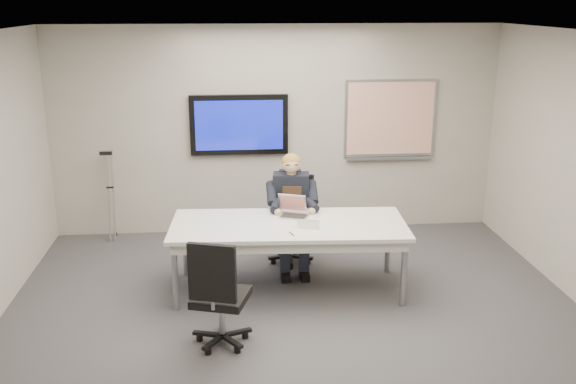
{
  "coord_description": "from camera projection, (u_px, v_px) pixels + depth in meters",
  "views": [
    {
      "loc": [
        -0.62,
        -5.48,
        3.1
      ],
      "look_at": [
        -0.02,
        1.07,
        1.12
      ],
      "focal_mm": 40.0,
      "sensor_mm": 36.0,
      "label": 1
    }
  ],
  "objects": [
    {
      "name": "floor",
      "position": [
        300.0,
        335.0,
        6.18
      ],
      "size": [
        6.0,
        6.0,
        0.02
      ],
      "primitive_type": "cube",
      "color": "#39393B",
      "rests_on": "ground"
    },
    {
      "name": "seated_person",
      "position": [
        292.0,
        225.0,
        7.54
      ],
      "size": [
        0.45,
        0.77,
        1.38
      ],
      "rotation": [
        0.0,
        0.0,
        -0.13
      ],
      "color": "#1E2533",
      "rests_on": "office_chair_far"
    },
    {
      "name": "crutch",
      "position": [
        111.0,
        194.0,
        8.48
      ],
      "size": [
        0.25,
        0.55,
        1.3
      ],
      "primitive_type": null,
      "rotation": [
        -0.19,
        0.0,
        -0.15
      ],
      "color": "#A4A7AC",
      "rests_on": "ground"
    },
    {
      "name": "ceiling",
      "position": [
        302.0,
        36.0,
        5.37
      ],
      "size": [
        6.0,
        6.0,
        0.02
      ],
      "primitive_type": "cube",
      "color": "white",
      "rests_on": "wall_back"
    },
    {
      "name": "office_chair_near",
      "position": [
        220.0,
        313.0,
        5.88
      ],
      "size": [
        0.64,
        0.64,
        1.08
      ],
      "rotation": [
        0.0,
        0.0,
        2.84
      ],
      "color": "black",
      "rests_on": "ground"
    },
    {
      "name": "name_tent",
      "position": [
        308.0,
        224.0,
        6.77
      ],
      "size": [
        0.23,
        0.12,
        0.09
      ],
      "primitive_type": null,
      "rotation": [
        0.0,
        0.0,
        -0.28
      ],
      "color": "silver",
      "rests_on": "conference_table"
    },
    {
      "name": "whiteboard",
      "position": [
        390.0,
        120.0,
        8.7
      ],
      "size": [
        1.25,
        0.08,
        1.1
      ],
      "color": "#989AA0",
      "rests_on": "wall_back"
    },
    {
      "name": "wall_back",
      "position": [
        276.0,
        131.0,
        8.63
      ],
      "size": [
        6.0,
        0.02,
        2.8
      ],
      "primitive_type": "cube",
      "color": "#9E9A8F",
      "rests_on": "ground"
    },
    {
      "name": "conference_table",
      "position": [
        289.0,
        231.0,
        6.94
      ],
      "size": [
        2.59,
        1.19,
        0.78
      ],
      "rotation": [
        0.0,
        0.0,
        -0.05
      ],
      "color": "silver",
      "rests_on": "ground"
    },
    {
      "name": "tv_display",
      "position": [
        239.0,
        125.0,
        8.51
      ],
      "size": [
        1.3,
        0.09,
        0.8
      ],
      "color": "black",
      "rests_on": "wall_back"
    },
    {
      "name": "laptop",
      "position": [
        293.0,
        211.0,
        7.15
      ],
      "size": [
        0.38,
        0.4,
        0.23
      ],
      "rotation": [
        0.0,
        0.0,
        -0.37
      ],
      "color": "silver",
      "rests_on": "conference_table"
    },
    {
      "name": "office_chair_far",
      "position": [
        292.0,
        235.0,
        7.84
      ],
      "size": [
        0.67,
        0.67,
        1.07
      ],
      "rotation": [
        0.0,
        0.0,
        -0.42
      ],
      "color": "black",
      "rests_on": "ground"
    },
    {
      "name": "pen",
      "position": [
        291.0,
        234.0,
        6.59
      ],
      "size": [
        0.05,
        0.12,
        0.01
      ],
      "primitive_type": "cylinder",
      "rotation": [
        0.0,
        1.57,
        1.87
      ],
      "color": "black",
      "rests_on": "conference_table"
    }
  ]
}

